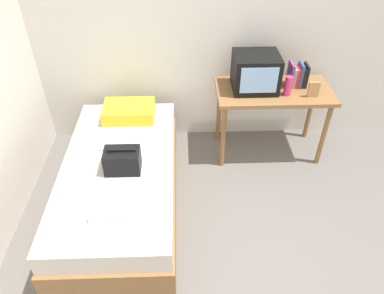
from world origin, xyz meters
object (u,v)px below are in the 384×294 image
Objects in this scene: bed at (121,184)px; remote_silver at (102,146)px; water_bottle at (288,86)px; handbag at (122,161)px; book_row at (297,76)px; magazine at (105,193)px; tv at (256,72)px; picture_frame at (314,90)px; folded_towel at (110,209)px; pillow at (129,111)px; remote_dark at (124,208)px; desk at (273,98)px.

bed is 13.89× the size of remote_silver.
water_bottle is 1.74m from handbag.
magazine is (-1.80, -1.21, -0.38)m from book_row.
tv is 0.58m from picture_frame.
handbag is 0.49m from folded_towel.
tv is 3.06× the size of remote_silver.
tv reaches higher than folded_towel.
water_bottle is 1.60m from pillow.
tv reaches higher than remote_dark.
pillow is at bearing -176.57° from tv.
book_row is 1.59× the size of remote_dark.
pillow reaches higher than bed.
picture_frame is at bearing 18.26° from bed.
desk reaches higher than pillow.
remote_dark is at bearing 14.60° from folded_towel.
water_bottle is 0.23m from book_row.
book_row is 0.48× the size of pillow.
remote_silver is 0.51× the size of folded_towel.
handbag is 2.08× the size of remote_silver.
remote_silver is at bearing 126.05° from handbag.
picture_frame reaches higher than remote_dark.
folded_towel is at bearing -70.59° from magazine.
magazine is at bearing -144.18° from desk.
remote_dark is (0.08, -1.26, -0.06)m from pillow.
handbag is at bearing -144.52° from tv.
magazine is (-1.67, -1.03, -0.36)m from water_bottle.
book_row is at bearing 25.73° from bed.
picture_frame is at bearing -18.92° from tv.
tv is at bearing 3.43° from pillow.
desk is 2.64× the size of tv.
pillow is 1.27m from remote_dark.
desk is at bearing 26.85° from bed.
tv is 1.56m from handbag.
book_row is at bearing 18.06° from desk.
desk is 4.14× the size of folded_towel.
desk is 3.87× the size of handbag.
tv is 1.47× the size of handbag.
water_bottle is 0.24m from picture_frame.
water_bottle is at bearing 25.82° from handbag.
water_bottle reaches higher than remote_dark.
remote_dark is (0.05, -0.45, -0.09)m from handbag.
book_row reaches higher than pillow.
remote_dark is at bearing -86.42° from pillow.
desk is 5.91× the size of water_bottle.
book_row is (0.44, 0.05, -0.07)m from tv.
book_row is 0.83× the size of handbag.
pillow is (-1.48, -0.04, -0.10)m from desk.
remote_dark is 0.56× the size of folded_towel.
folded_towel is (-1.50, -1.33, -0.14)m from desk.
tv is (-0.20, 0.03, 0.28)m from desk.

